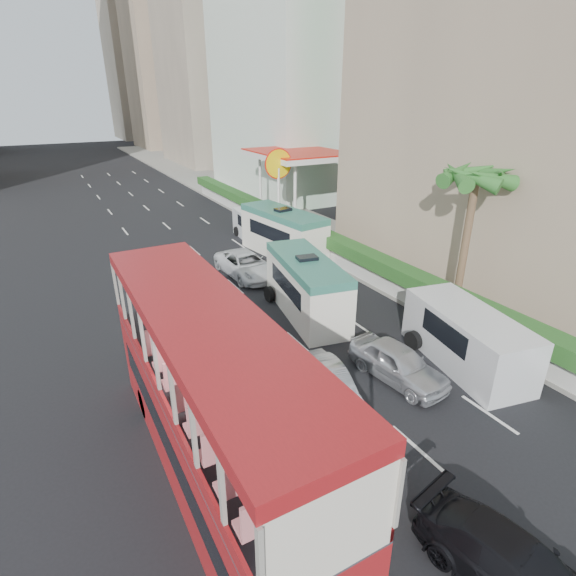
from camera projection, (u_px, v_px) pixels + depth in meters
ground_plane at (384, 407)px, 15.23m from camera, size 200.00×200.00×0.00m
double_decker_bus at (211, 400)px, 11.55m from camera, size 2.50×11.00×5.06m
car_silver_lane_a at (326, 406)px, 15.27m from camera, size 2.09×4.36×1.38m
car_silver_lane_b at (396, 378)px, 16.74m from camera, size 2.08×4.18×1.37m
van_asset at (247, 276)px, 26.14m from camera, size 2.47×4.94×1.34m
minibus_near at (306, 287)px, 21.16m from camera, size 3.17×6.50×2.76m
minibus_far at (283, 233)px, 28.89m from camera, size 3.05×6.86×2.94m
panel_van_near at (467, 338)px, 17.28m from camera, size 3.24×5.83×2.20m
panel_van_far at (256, 227)px, 32.17m from camera, size 2.28×4.95×1.93m
sidewalk at (276, 213)px, 39.23m from camera, size 6.00×120.00×0.18m
kerb_wall at (317, 246)px, 28.94m from camera, size 0.30×44.00×1.00m
hedge at (317, 234)px, 28.60m from camera, size 1.10×44.00×0.70m
palm_tree at (465, 245)px, 20.56m from camera, size 0.36×0.36×6.40m
shell_station at (298, 185)px, 37.01m from camera, size 6.50×8.00×5.50m
tower_far_a at (166, 17)px, 79.68m from camera, size 14.00×14.00×44.00m
tower_far_b at (140, 42)px, 98.10m from camera, size 14.00×14.00×40.00m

